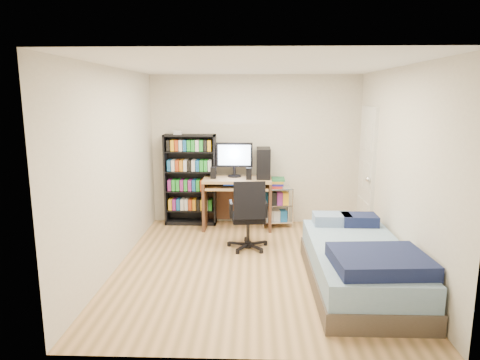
{
  "coord_description": "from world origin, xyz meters",
  "views": [
    {
      "loc": [
        -0.0,
        -5.2,
        2.15
      ],
      "look_at": [
        -0.2,
        0.4,
        1.05
      ],
      "focal_mm": 32.0,
      "sensor_mm": 36.0,
      "label": 1
    }
  ],
  "objects_px": {
    "office_chair": "(248,227)",
    "bed": "(359,264)",
    "media_shelf": "(190,179)",
    "computer_desk": "(244,182)"
  },
  "relations": [
    {
      "from": "media_shelf",
      "to": "computer_desk",
      "type": "height_order",
      "value": "media_shelf"
    },
    {
      "from": "office_chair",
      "to": "bed",
      "type": "distance_m",
      "value": 1.75
    },
    {
      "from": "computer_desk",
      "to": "office_chair",
      "type": "relative_size",
      "value": 1.38
    },
    {
      "from": "office_chair",
      "to": "bed",
      "type": "height_order",
      "value": "office_chair"
    },
    {
      "from": "office_chair",
      "to": "bed",
      "type": "xyz_separation_m",
      "value": [
        1.28,
        -1.2,
        -0.05
      ]
    },
    {
      "from": "computer_desk",
      "to": "office_chair",
      "type": "xyz_separation_m",
      "value": [
        0.08,
        -1.09,
        -0.43
      ]
    },
    {
      "from": "computer_desk",
      "to": "bed",
      "type": "relative_size",
      "value": 0.65
    },
    {
      "from": "media_shelf",
      "to": "bed",
      "type": "xyz_separation_m",
      "value": [
        2.28,
        -2.41,
        -0.51
      ]
    },
    {
      "from": "media_shelf",
      "to": "bed",
      "type": "relative_size",
      "value": 0.74
    },
    {
      "from": "media_shelf",
      "to": "bed",
      "type": "distance_m",
      "value": 3.36
    }
  ]
}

